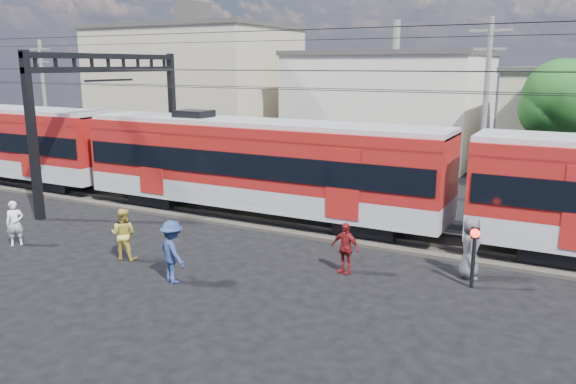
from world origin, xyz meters
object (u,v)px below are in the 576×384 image
object	(u,v)px
commuter_train	(261,163)
pedestrian_a	(15,223)
crossing_signal	(474,246)
pedestrian_c	(172,252)

from	to	relation	value
commuter_train	pedestrian_a	xyz separation A→B (m)	(-6.11, -7.26, -1.59)
pedestrian_a	crossing_signal	world-z (taller)	crossing_signal
commuter_train	crossing_signal	xyz separation A→B (m)	(9.32, -3.70, -1.12)
commuter_train	crossing_signal	distance (m)	10.09
commuter_train	pedestrian_a	distance (m)	9.62
commuter_train	pedestrian_c	bearing A→B (deg)	-80.38
crossing_signal	pedestrian_a	bearing A→B (deg)	-167.04
pedestrian_c	crossing_signal	bearing A→B (deg)	-129.92
pedestrian_c	crossing_signal	distance (m)	8.89
pedestrian_c	crossing_signal	size ratio (longest dim) A/B	1.04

